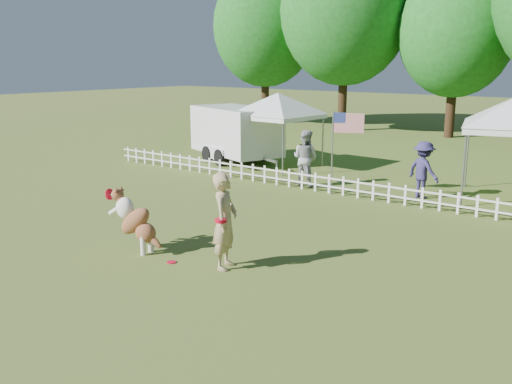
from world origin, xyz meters
TOP-DOWN VIEW (x-y plane):
  - ground at (0.00, 0.00)m, footprint 120.00×120.00m
  - picket_fence at (0.00, 7.00)m, footprint 22.00×0.08m
  - handler at (0.47, 0.09)m, footprint 0.70×0.83m
  - dog at (-1.70, -0.32)m, footprint 1.35×0.58m
  - frisbee_on_turf at (-0.59, -0.37)m, footprint 0.20×0.20m
  - canopy_tent_left at (-5.17, 9.72)m, footprint 2.85×2.85m
  - cargo_trailer at (-7.23, 9.68)m, footprint 5.58×3.84m
  - flag_pole at (-1.18, 7.01)m, footprint 0.94×0.51m
  - spectator_a at (-2.47, 7.51)m, footprint 0.90×0.71m
  - spectator_b at (1.27, 8.20)m, footprint 1.27×1.01m
  - tree_far_left at (-15.00, 22.00)m, footprint 6.60×6.60m
  - tree_left at (-9.00, 21.50)m, footprint 7.40×7.40m
  - tree_center_left at (-3.00, 22.50)m, footprint 6.00×6.00m

SIDE VIEW (x-z plane):
  - ground at x=0.00m, z-range 0.00..0.00m
  - frisbee_on_turf at x=-0.59m, z-range 0.00..0.02m
  - picket_fence at x=0.00m, z-range 0.00..0.60m
  - dog at x=-1.70m, z-range 0.00..1.35m
  - spectator_b at x=1.27m, z-range 0.00..1.72m
  - spectator_a at x=-2.47m, z-range 0.00..1.84m
  - handler at x=0.47m, z-range 0.00..1.93m
  - cargo_trailer at x=-7.23m, z-range 0.00..2.25m
  - flag_pole at x=-1.18m, z-range 0.00..2.56m
  - canopy_tent_left at x=-5.17m, z-range 0.00..2.79m
  - tree_center_left at x=-3.00m, z-range 0.00..9.80m
  - tree_far_left at x=-15.00m, z-range 0.00..11.00m
  - tree_left at x=-9.00m, z-range 0.00..12.00m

